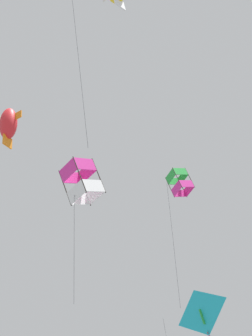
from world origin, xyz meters
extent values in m
pyramid|color=#1EB2C6|center=(-7.71, 9.95, 26.48)|extent=(3.26, 1.94, 2.02)
cube|color=green|center=(-7.81, 10.19, 26.29)|extent=(0.47, 0.97, 1.13)
cube|color=green|center=(-7.61, 9.73, 27.34)|extent=(0.79, 0.43, 0.22)
cylinder|color=#47474C|center=(-7.83, 10.20, 25.35)|extent=(0.03, 0.03, 0.25)
cube|color=red|center=(-7.84, 10.19, 25.23)|extent=(0.15, 0.12, 0.06)
cylinder|color=#47474C|center=(-7.79, 10.21, 25.10)|extent=(0.04, 0.11, 0.25)
cube|color=red|center=(-7.74, 10.22, 24.98)|extent=(0.15, 0.11, 0.06)
cube|color=green|center=(-0.15, 6.96, 30.89)|extent=(0.91, 0.38, 0.46)
cube|color=green|center=(0.03, 6.15, 30.59)|extent=(0.91, 0.38, 0.46)
cube|color=green|center=(-0.49, 6.46, 30.74)|extent=(0.25, 0.98, 0.75)
cube|color=green|center=(0.37, 6.65, 30.74)|extent=(0.25, 0.98, 0.75)
cube|color=#DB2D93|center=(-0.22, 7.26, 30.05)|extent=(0.91, 0.38, 0.46)
cube|color=#DB2D93|center=(-0.03, 6.44, 29.75)|extent=(0.91, 0.38, 0.46)
cube|color=#DB2D93|center=(-0.56, 6.75, 29.90)|extent=(0.25, 0.98, 0.75)
cube|color=#DB2D93|center=(0.31, 6.95, 29.90)|extent=(0.25, 0.98, 0.75)
cylinder|color=#332D28|center=(-0.62, 7.01, 30.47)|extent=(0.15, 0.51, 1.36)
cylinder|color=#332D28|center=(0.25, 7.21, 30.47)|extent=(0.15, 0.51, 1.36)
cylinder|color=#332D28|center=(-0.43, 6.20, 30.17)|extent=(0.15, 0.51, 1.36)
cylinder|color=#332D28|center=(0.43, 6.39, 30.17)|extent=(0.15, 0.51, 1.36)
cylinder|color=#47474C|center=(-0.46, 6.11, 26.47)|extent=(1.66, 0.65, 6.42)
cube|color=white|center=(8.39, 1.69, 32.98)|extent=(0.45, 0.68, 0.76)
cylinder|color=#47474C|center=(7.56, 0.19, 29.15)|extent=(3.08, 1.63, 7.31)
cube|color=#DB2D93|center=(3.44, 1.20, 26.79)|extent=(1.09, 0.78, 0.52)
cube|color=#DB2D93|center=(3.90, 0.37, 26.28)|extent=(1.09, 0.78, 0.52)
cube|color=#DB2D93|center=(3.20, 0.53, 26.54)|extent=(0.61, 1.08, 1.01)
cube|color=#DB2D93|center=(4.14, 1.04, 26.54)|extent=(0.61, 1.08, 1.01)
cube|color=white|center=(3.20, 1.65, 25.85)|extent=(1.09, 0.78, 0.52)
cube|color=white|center=(3.65, 0.82, 25.34)|extent=(1.09, 0.78, 0.52)
cube|color=white|center=(2.96, 0.97, 25.59)|extent=(0.61, 1.08, 1.01)
cube|color=white|center=(3.90, 1.49, 25.59)|extent=(0.61, 1.08, 1.01)
cylinder|color=#332D28|center=(2.85, 1.17, 26.32)|extent=(0.45, 0.77, 1.54)
cylinder|color=#332D28|center=(3.79, 1.68, 26.32)|extent=(0.45, 0.77, 1.54)
cylinder|color=#332D28|center=(3.31, 0.34, 25.81)|extent=(0.45, 0.77, 1.54)
cylinder|color=#332D28|center=(4.25, 0.85, 25.81)|extent=(0.45, 0.77, 1.54)
cylinder|color=#47474C|center=(3.14, 0.97, 23.12)|extent=(0.78, 0.45, 4.44)
ellipsoid|color=red|center=(3.35, -2.67, 29.33)|extent=(1.42, 1.40, 1.92)
cube|color=orange|center=(3.09, -3.05, 29.55)|extent=(0.52, 0.57, 0.40)
cube|color=orange|center=(3.69, -2.35, 29.55)|extent=(0.52, 0.57, 0.40)
cube|color=orange|center=(3.18, -2.52, 28.30)|extent=(0.54, 0.48, 0.67)
sphere|color=black|center=(3.04, -2.71, 29.97)|extent=(0.22, 0.22, 0.17)
sphere|color=black|center=(3.35, -2.35, 29.97)|extent=(0.22, 0.22, 0.17)
camera|label=1|loc=(17.06, 0.39, 13.54)|focal=46.31mm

